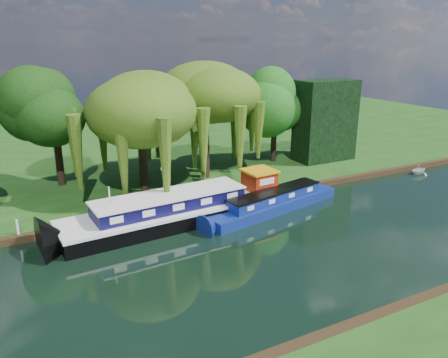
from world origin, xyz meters
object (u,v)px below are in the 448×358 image
white_cruiser (418,174)px  narrowboat (274,203)px  red_dinghy (72,242)px  dutch_barge (185,209)px

white_cruiser → narrowboat: bearing=89.5°
narrowboat → red_dinghy: size_ratio=4.14×
dutch_barge → narrowboat: 6.80m
narrowboat → red_dinghy: 14.44m
red_dinghy → narrowboat: bearing=-85.2°
narrowboat → red_dinghy: bearing=162.9°
narrowboat → white_cruiser: 17.45m
dutch_barge → white_cruiser: size_ratio=8.61×
dutch_barge → narrowboat: (6.67, -1.31, -0.27)m
narrowboat → white_cruiser: narrowboat is taller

